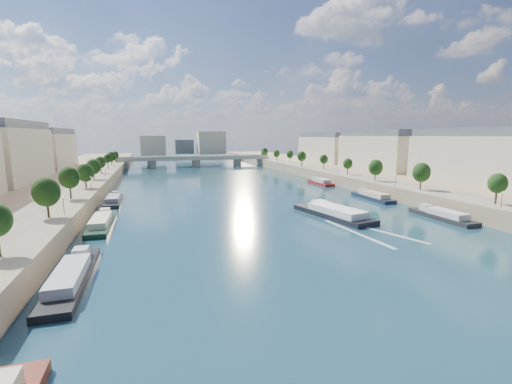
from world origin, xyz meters
TOP-DOWN VIEW (x-y plane):
  - ground at (0.00, 100.00)m, footprint 700.00×700.00m
  - quay_left at (-72.00, 100.00)m, footprint 44.00×520.00m
  - quay_right at (72.00, 100.00)m, footprint 44.00×520.00m
  - pave_left at (-57.00, 100.00)m, footprint 14.00×520.00m
  - pave_right at (57.00, 100.00)m, footprint 14.00×520.00m
  - trees_left at (-55.00, 102.00)m, footprint 4.80×268.80m
  - trees_right at (55.00, 110.00)m, footprint 4.80×268.80m
  - lamps_left at (-52.50, 90.00)m, footprint 0.36×200.36m
  - lamps_right at (52.50, 105.00)m, footprint 0.36×200.36m
  - buildings_right at (85.00, 112.00)m, footprint 16.00×226.00m
  - skyline at (3.19, 319.52)m, footprint 79.00×42.00m
  - bridge at (0.00, 241.84)m, footprint 112.00×12.00m
  - tour_barge at (17.55, 67.75)m, footprint 13.46×29.11m
  - wake at (17.55, 51.15)m, footprint 12.71×26.01m
  - moored_barges_left at (-45.50, 40.21)m, footprint 5.00×155.39m
  - moored_barges_right at (45.50, 57.79)m, footprint 5.00×167.38m

SIDE VIEW (x-z plane):
  - ground at x=0.00m, z-range 0.00..0.00m
  - wake at x=17.55m, z-range 0.00..0.04m
  - moored_barges_left at x=-45.50m, z-range -0.96..2.64m
  - moored_barges_right at x=45.50m, z-range -0.96..2.64m
  - tour_barge at x=17.55m, z-range -0.84..2.97m
  - quay_left at x=-72.00m, z-range 0.00..5.00m
  - quay_right at x=72.00m, z-range 0.00..5.00m
  - pave_left at x=-57.00m, z-range 5.00..5.10m
  - pave_right at x=57.00m, z-range 5.00..5.10m
  - bridge at x=0.00m, z-range 1.01..9.16m
  - lamps_left at x=-52.50m, z-range 5.64..9.92m
  - lamps_right at x=52.50m, z-range 5.64..9.92m
  - trees_left at x=-55.00m, z-range 6.35..14.61m
  - trees_right at x=55.00m, z-range 6.35..14.61m
  - skyline at x=3.19m, z-range 3.66..25.66m
  - buildings_right at x=85.00m, z-range 4.85..28.05m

